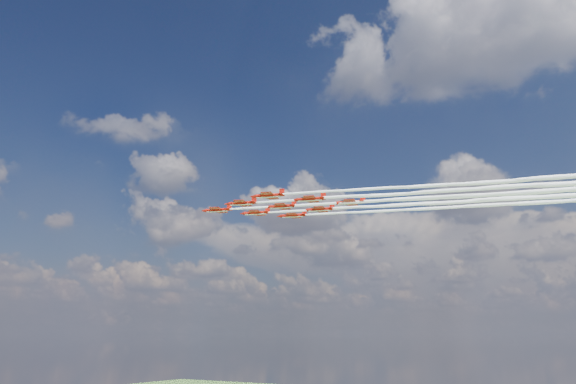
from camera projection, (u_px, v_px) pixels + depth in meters
name	position (u px, v px, depth m)	size (l,w,h in m)	color
jet_lead	(441.00, 197.00, 161.38)	(138.45, 45.01, 2.57)	#BC140A
jet_row2_port	(481.00, 189.00, 152.11)	(138.45, 45.01, 2.57)	#BC140A
jet_row2_starb	(477.00, 201.00, 165.52)	(138.45, 45.01, 2.57)	#BC140A
jet_row3_port	(527.00, 179.00, 142.84)	(138.45, 45.01, 2.57)	#BC140A
jet_row3_centre	(519.00, 193.00, 156.25)	(138.45, 45.01, 2.57)	#BC140A
jet_row3_starb	(513.00, 204.00, 169.67)	(138.45, 45.01, 2.57)	#BC140A
jet_row4_port	(566.00, 184.00, 146.99)	(138.45, 45.01, 2.57)	#BC140A
jet_row4_starb	(555.00, 196.00, 160.40)	(138.45, 45.01, 2.57)	#BC140A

